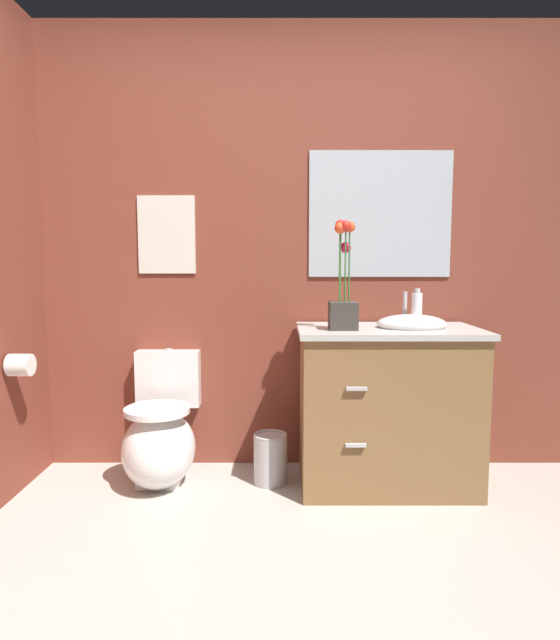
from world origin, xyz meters
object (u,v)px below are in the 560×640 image
object	(u,v)px
wall_poster	(169,235)
toilet_paper_roll	(23,365)
wall_mirror	(382,214)
vanity_cabinet	(389,405)
trash_bin	(272,458)
soap_bottle	(419,309)
toilet	(163,438)
flower_vase	(345,294)

from	to	relation	value
wall_poster	toilet_paper_roll	bearing A→B (deg)	-143.88
wall_mirror	toilet_paper_roll	world-z (taller)	wall_mirror
vanity_cabinet	trash_bin	xyz separation A→B (m)	(-0.62, 0.01, -0.30)
soap_bottle	wall_poster	world-z (taller)	wall_poster
toilet	trash_bin	size ratio (longest dim) A/B	2.54
toilet	wall_poster	world-z (taller)	wall_poster
trash_bin	wall_poster	world-z (taller)	wall_poster
toilet	wall_poster	size ratio (longest dim) A/B	1.59
flower_vase	soap_bottle	distance (m)	0.44
soap_bottle	wall_poster	xyz separation A→B (m)	(-1.37, 0.21, 0.40)
vanity_cabinet	wall_poster	size ratio (longest dim) A/B	2.35
soap_bottle	toilet_paper_roll	world-z (taller)	soap_bottle
wall_poster	wall_mirror	world-z (taller)	wall_mirror
trash_bin	toilet	bearing A→B (deg)	178.55
trash_bin	wall_poster	distance (m)	1.37
trash_bin	wall_mirror	world-z (taller)	wall_mirror
soap_bottle	wall_mirror	size ratio (longest dim) A/B	0.25
vanity_cabinet	soap_bottle	distance (m)	0.53
wall_poster	soap_bottle	bearing A→B (deg)	-8.89
wall_poster	trash_bin	bearing A→B (deg)	-25.61
trash_bin	wall_mirror	size ratio (longest dim) A/B	0.34
wall_poster	wall_mirror	xyz separation A→B (m)	(1.20, 0.00, 0.11)
wall_poster	wall_mirror	size ratio (longest dim) A/B	0.54
toilet_paper_roll	wall_mirror	bearing A→B (deg)	14.15
vanity_cabinet	wall_mirror	world-z (taller)	wall_mirror
soap_bottle	trash_bin	xyz separation A→B (m)	(-0.78, -0.07, -0.80)
trash_bin	flower_vase	bearing A→B (deg)	-12.03
flower_vase	wall_poster	bearing A→B (deg)	159.36
wall_poster	toilet_paper_roll	distance (m)	1.03
flower_vase	toilet_paper_roll	bearing A→B (deg)	-176.32
flower_vase	toilet_paper_roll	xyz separation A→B (m)	(-1.60, -0.10, -0.34)
trash_bin	toilet_paper_roll	distance (m)	1.35
trash_bin	vanity_cabinet	bearing A→B (deg)	-1.07
vanity_cabinet	trash_bin	size ratio (longest dim) A/B	3.76
flower_vase	wall_mirror	xyz separation A→B (m)	(0.24, 0.36, 0.43)
trash_bin	wall_mirror	xyz separation A→B (m)	(0.61, 0.28, 1.31)
toilet	flower_vase	bearing A→B (deg)	-5.59
trash_bin	toilet_paper_roll	bearing A→B (deg)	-171.57
wall_mirror	wall_poster	bearing A→B (deg)	180.00
flower_vase	soap_bottle	world-z (taller)	flower_vase
flower_vase	wall_poster	size ratio (longest dim) A/B	1.27
trash_bin	toilet_paper_roll	world-z (taller)	toilet_paper_roll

